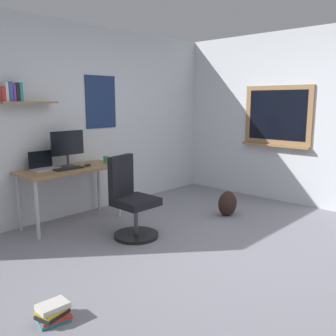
{
  "coord_description": "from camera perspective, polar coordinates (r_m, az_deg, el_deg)",
  "views": [
    {
      "loc": [
        -2.94,
        -1.95,
        1.57
      ],
      "look_at": [
        -0.08,
        0.73,
        0.85
      ],
      "focal_mm": 39.21,
      "sensor_mm": 36.0,
      "label": 1
    }
  ],
  "objects": [
    {
      "name": "ground_plane",
      "position": [
        3.86,
        9.01,
        -13.73
      ],
      "size": [
        5.2,
        5.2,
        0.0
      ],
      "primitive_type": "plane",
      "color": "gray",
      "rests_on": "ground"
    },
    {
      "name": "wall_back",
      "position": [
        5.29,
        -13.26,
        7.26
      ],
      "size": [
        5.0,
        0.3,
        2.6
      ],
      "color": "silver",
      "rests_on": "ground"
    },
    {
      "name": "wall_right",
      "position": [
        5.74,
        23.16,
        6.9
      ],
      "size": [
        0.22,
        5.0,
        2.6
      ],
      "color": "silver",
      "rests_on": "ground"
    },
    {
      "name": "desk",
      "position": [
        4.83,
        -14.91,
        -0.96
      ],
      "size": [
        1.3,
        0.57,
        0.73
      ],
      "color": "#997047",
      "rests_on": "ground"
    },
    {
      "name": "office_chair",
      "position": [
        4.29,
        -5.75,
        -5.35
      ],
      "size": [
        0.52,
        0.53,
        0.95
      ],
      "color": "black",
      "rests_on": "ground"
    },
    {
      "name": "laptop",
      "position": [
        4.78,
        -18.84,
        0.41
      ],
      "size": [
        0.31,
        0.21,
        0.23
      ],
      "color": "#ADAFB5",
      "rests_on": "desk"
    },
    {
      "name": "monitor_primary",
      "position": [
        4.87,
        -15.35,
        3.33
      ],
      "size": [
        0.46,
        0.17,
        0.46
      ],
      "color": "#38383D",
      "rests_on": "desk"
    },
    {
      "name": "keyboard",
      "position": [
        4.72,
        -15.17,
        -0.07
      ],
      "size": [
        0.37,
        0.13,
        0.02
      ],
      "primitive_type": "cube",
      "color": "black",
      "rests_on": "desk"
    },
    {
      "name": "computer_mouse",
      "position": [
        4.87,
        -12.38,
        0.45
      ],
      "size": [
        0.1,
        0.06,
        0.03
      ],
      "primitive_type": "ellipsoid",
      "color": "#262628",
      "rests_on": "desk"
    },
    {
      "name": "coffee_mug",
      "position": [
        5.1,
        -9.6,
        1.32
      ],
      "size": [
        0.08,
        0.08,
        0.09
      ],
      "primitive_type": "cylinder",
      "color": "#338C4C",
      "rests_on": "desk"
    },
    {
      "name": "backpack",
      "position": [
        5.16,
        9.24,
        -5.46
      ],
      "size": [
        0.32,
        0.22,
        0.34
      ],
      "primitive_type": "ellipsoid",
      "color": "black",
      "rests_on": "ground"
    },
    {
      "name": "book_stack_on_floor",
      "position": [
        2.96,
        -17.4,
        -20.63
      ],
      "size": [
        0.25,
        0.21,
        0.13
      ],
      "color": "teal",
      "rests_on": "ground"
    }
  ]
}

